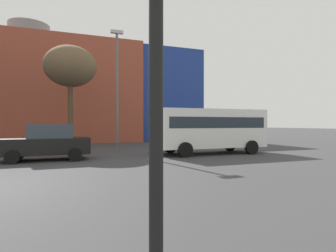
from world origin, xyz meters
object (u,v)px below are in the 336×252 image
white_bus (210,127)px  bare_tree_0 (70,67)px  parked_car_2 (47,142)px  street_lamp (117,83)px

white_bus → bare_tree_0: (-8.06, 6.55, 4.43)m
white_bus → bare_tree_0: bare_tree_0 is taller
bare_tree_0 → white_bus: bearing=-39.1°
parked_car_2 → street_lamp: 5.94m
street_lamp → parked_car_2: bearing=-146.4°
parked_car_2 → bare_tree_0: size_ratio=0.55×
white_bus → parked_car_2: bearing=-1.2°
white_bus → street_lamp: street_lamp is taller
street_lamp → white_bus: bearing=-28.2°
parked_car_2 → white_bus: 9.24m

